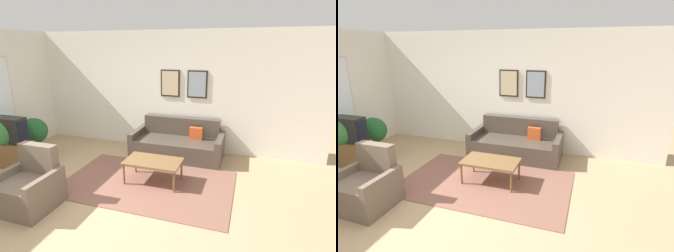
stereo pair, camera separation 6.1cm
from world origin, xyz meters
The scene contains 11 objects.
ground_plane centered at (0.00, 0.00, 0.00)m, with size 16.00×16.00×0.00m, color tan.
area_rug centered at (0.78, 0.98, 0.01)m, with size 2.97×1.81×0.01m.
wall_back centered at (0.01, 2.83, 1.35)m, with size 8.00×0.09×2.70m.
couch centered at (0.95, 2.36, 0.28)m, with size 1.97×0.90×0.82m.
coffee_table centered at (0.85, 1.07, 0.38)m, with size 0.99×0.57×0.42m.
tv_stand centered at (-2.07, 0.85, 0.26)m, with size 0.68×0.42×0.51m.
tv centered at (-2.07, 0.85, 0.77)m, with size 0.65×0.28×0.51m.
armchair centered at (-0.66, -0.19, 0.30)m, with size 0.80×0.76×0.91m.
potted_plant_tall centered at (-2.25, 0.86, 0.68)m, with size 0.64×0.64×1.03m.
potted_plant_by_window centered at (-2.10, 1.45, 0.54)m, with size 0.57×0.57×0.84m.
potted_plant_small centered at (-2.35, 1.10, 0.47)m, with size 0.43×0.43×0.74m.
Camera 1 is at (2.39, -2.89, 2.33)m, focal length 28.00 mm.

